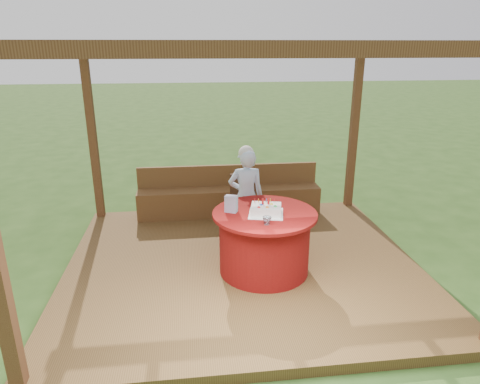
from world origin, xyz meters
name	(u,v)px	position (x,y,z in m)	size (l,w,h in m)	color
ground	(242,270)	(0.00, 0.00, 0.00)	(60.00, 60.00, 0.00)	#284717
deck	(242,266)	(0.00, 0.00, 0.06)	(4.50, 4.00, 0.12)	brown
pergola	(243,82)	(0.00, 0.00, 2.41)	(4.50, 4.00, 2.72)	brown
bench	(229,198)	(0.00, 1.72, 0.38)	(3.00, 0.42, 0.80)	brown
table	(264,241)	(0.24, -0.25, 0.52)	(1.26, 1.26, 0.78)	maroon
chair	(245,199)	(0.18, 1.08, 0.59)	(0.48, 0.48, 0.86)	#3E2413
elderly_woman	(246,195)	(0.13, 0.63, 0.82)	(0.50, 0.33, 1.40)	#A3C8F3
birthday_cake	(266,209)	(0.25, -0.29, 0.96)	(0.48, 0.48, 0.18)	white
gift_bag	(231,204)	(-0.16, -0.18, 1.00)	(0.14, 0.09, 0.20)	#C57FB3
drinking_glass	(267,221)	(0.20, -0.61, 0.95)	(0.10, 0.10, 0.09)	white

